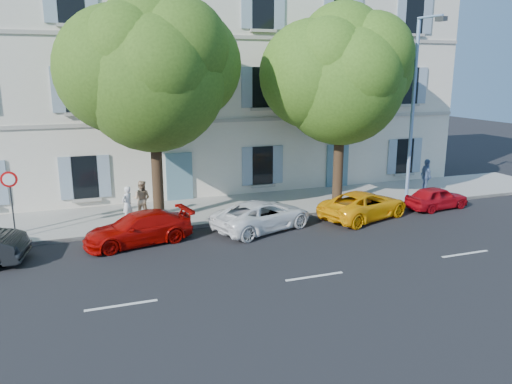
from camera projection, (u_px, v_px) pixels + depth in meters
name	position (u px, v px, depth m)	size (l,w,h in m)	color
ground	(269.00, 238.00, 19.59)	(90.00, 90.00, 0.00)	black
sidewalk	(235.00, 208.00, 23.64)	(36.00, 4.50, 0.15)	#A09E96
kerb	(250.00, 220.00, 21.66)	(36.00, 0.16, 0.16)	#9E998E
building	(203.00, 78.00, 27.51)	(28.00, 7.00, 12.00)	beige
car_red_coupe	(139.00, 228.00, 18.86)	(1.67, 4.11, 1.19)	#A10704
car_white_coupe	(263.00, 215.00, 20.54)	(2.01, 4.36, 1.21)	white
car_yellow_supercar	(364.00, 205.00, 22.12)	(2.02, 4.39, 1.22)	#FFAB0A
car_red_hatchback	(437.00, 198.00, 23.66)	(1.29, 3.20, 1.09)	#A80A13
tree_left	(153.00, 78.00, 20.05)	(5.97, 5.97, 9.25)	#3A2819
tree_right	(341.00, 82.00, 22.92)	(5.82, 5.82, 8.97)	#3A2819
road_sign	(10.00, 190.00, 18.68)	(0.61, 0.10, 2.62)	#383A3D
street_lamp	(416.00, 100.00, 23.56)	(0.32, 1.84, 8.65)	#7293BF
pedestrian_a	(127.00, 204.00, 20.99)	(0.57, 0.37, 1.56)	silver
pedestrian_b	(142.00, 199.00, 21.68)	(0.80, 0.62, 1.65)	tan
pedestrian_c	(426.00, 176.00, 26.08)	(1.05, 0.44, 1.79)	slate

